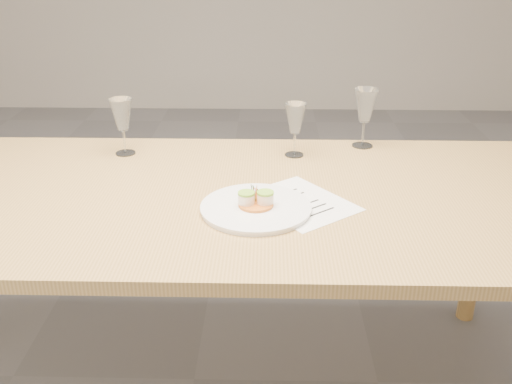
{
  "coord_description": "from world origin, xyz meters",
  "views": [
    {
      "loc": [
        0.26,
        -1.6,
        1.48
      ],
      "look_at": [
        0.23,
        -0.1,
        0.8
      ],
      "focal_mm": 40.0,
      "sensor_mm": 36.0,
      "label": 1
    }
  ],
  "objects_px": {
    "wine_glass_3": "(365,106)",
    "dinner_plate": "(256,207)",
    "dining_table": "(184,212)",
    "wine_glass_1": "(122,116)",
    "wine_glass_2": "(295,120)",
    "recipe_sheet": "(299,202)"
  },
  "relations": [
    {
      "from": "wine_glass_1",
      "to": "wine_glass_2",
      "type": "relative_size",
      "value": 1.06
    },
    {
      "from": "wine_glass_1",
      "to": "wine_glass_3",
      "type": "distance_m",
      "value": 0.88
    },
    {
      "from": "dining_table",
      "to": "dinner_plate",
      "type": "xyz_separation_m",
      "value": [
        0.23,
        -0.12,
        0.08
      ]
    },
    {
      "from": "dining_table",
      "to": "wine_glass_3",
      "type": "relative_size",
      "value": 10.98
    },
    {
      "from": "wine_glass_3",
      "to": "dinner_plate",
      "type": "bearing_deg",
      "value": -124.82
    },
    {
      "from": "wine_glass_2",
      "to": "wine_glass_3",
      "type": "bearing_deg",
      "value": 21.8
    },
    {
      "from": "dinner_plate",
      "to": "wine_glass_1",
      "type": "bearing_deg",
      "value": 136.77
    },
    {
      "from": "wine_glass_1",
      "to": "recipe_sheet",
      "type": "bearing_deg",
      "value": -33.05
    },
    {
      "from": "wine_glass_2",
      "to": "wine_glass_3",
      "type": "distance_m",
      "value": 0.28
    },
    {
      "from": "wine_glass_3",
      "to": "wine_glass_1",
      "type": "bearing_deg",
      "value": -173.44
    },
    {
      "from": "recipe_sheet",
      "to": "dinner_plate",
      "type": "bearing_deg",
      "value": 166.28
    },
    {
      "from": "dinner_plate",
      "to": "wine_glass_1",
      "type": "relative_size",
      "value": 1.58
    },
    {
      "from": "wine_glass_1",
      "to": "wine_glass_3",
      "type": "relative_size",
      "value": 0.93
    },
    {
      "from": "recipe_sheet",
      "to": "wine_glass_1",
      "type": "relative_size",
      "value": 1.94
    },
    {
      "from": "wine_glass_2",
      "to": "dinner_plate",
      "type": "bearing_deg",
      "value": -105.73
    },
    {
      "from": "dining_table",
      "to": "wine_glass_1",
      "type": "relative_size",
      "value": 11.79
    },
    {
      "from": "wine_glass_1",
      "to": "wine_glass_2",
      "type": "xyz_separation_m",
      "value": [
        0.61,
        -0.0,
        -0.01
      ]
    },
    {
      "from": "wine_glass_2",
      "to": "wine_glass_3",
      "type": "xyz_separation_m",
      "value": [
        0.26,
        0.1,
        0.02
      ]
    },
    {
      "from": "dinner_plate",
      "to": "wine_glass_2",
      "type": "distance_m",
      "value": 0.49
    },
    {
      "from": "recipe_sheet",
      "to": "wine_glass_3",
      "type": "relative_size",
      "value": 1.8
    },
    {
      "from": "recipe_sheet",
      "to": "dining_table",
      "type": "bearing_deg",
      "value": 131.45
    },
    {
      "from": "dinner_plate",
      "to": "dining_table",
      "type": "bearing_deg",
      "value": 151.45
    }
  ]
}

